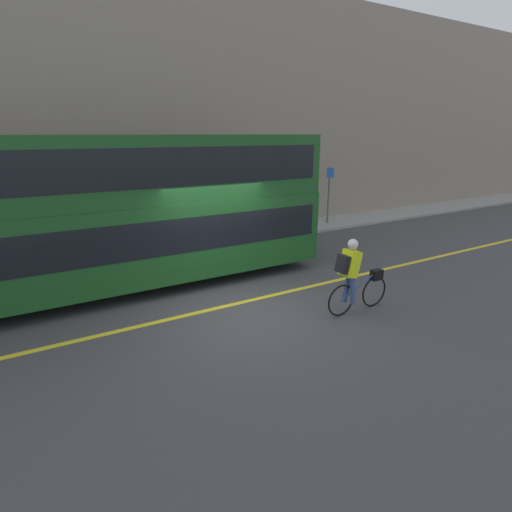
% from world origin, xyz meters
% --- Properties ---
extents(ground_plane, '(80.00, 80.00, 0.00)m').
position_xyz_m(ground_plane, '(0.00, 0.00, 0.00)').
color(ground_plane, '#424244').
extents(road_center_line, '(50.00, 0.14, 0.01)m').
position_xyz_m(road_center_line, '(0.00, 0.17, 0.00)').
color(road_center_line, yellow).
rests_on(road_center_line, ground_plane).
extents(sidewalk_curb, '(60.00, 1.89, 0.10)m').
position_xyz_m(sidewalk_curb, '(0.00, 5.43, 0.05)').
color(sidewalk_curb, gray).
rests_on(sidewalk_curb, ground_plane).
extents(building_facade, '(60.00, 0.30, 8.71)m').
position_xyz_m(building_facade, '(0.00, 6.52, 4.35)').
color(building_facade, gray).
rests_on(building_facade, ground_plane).
extents(bus, '(10.49, 2.46, 3.62)m').
position_xyz_m(bus, '(-2.22, 2.40, 2.02)').
color(bus, black).
rests_on(bus, ground_plane).
extents(cyclist_on_bike, '(1.63, 0.32, 1.62)m').
position_xyz_m(cyclist_on_bike, '(1.87, -1.46, 0.87)').
color(cyclist_on_bike, black).
rests_on(cyclist_on_bike, ground_plane).
extents(street_sign_post, '(0.36, 0.09, 2.27)m').
position_xyz_m(street_sign_post, '(6.91, 5.33, 1.38)').
color(street_sign_post, '#59595B').
rests_on(street_sign_post, sidewalk_curb).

